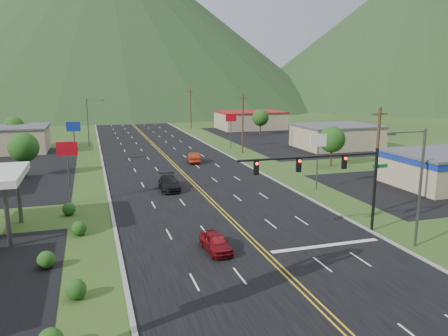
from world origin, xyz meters
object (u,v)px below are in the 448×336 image
object	(u,v)px
streetlight_east	(417,180)
car_red_far	(194,158)
traffic_signal	(333,171)
streetlight_west	(89,119)
car_dark_mid	(169,183)
car_red_near	(216,243)

from	to	relation	value
streetlight_east	car_red_far	xyz separation A→B (m)	(-7.93, 38.37, -4.42)
traffic_signal	streetlight_west	distance (m)	58.88
car_dark_mid	streetlight_east	bearing A→B (deg)	-54.50
streetlight_east	car_red_near	distance (m)	15.57
streetlight_east	car_dark_mid	xyz separation A→B (m)	(-14.52, 22.69, -4.42)
car_red_near	car_dark_mid	world-z (taller)	car_dark_mid
streetlight_west	car_dark_mid	bearing A→B (deg)	-77.40
streetlight_east	streetlight_west	xyz separation A→B (m)	(-22.86, 60.00, 0.00)
streetlight_west	car_dark_mid	world-z (taller)	streetlight_west
streetlight_east	car_red_far	world-z (taller)	streetlight_east
traffic_signal	car_red_near	bearing A→B (deg)	-176.88
streetlight_west	car_red_far	world-z (taller)	streetlight_west
streetlight_west	car_dark_mid	size ratio (longest dim) A/B	1.71
traffic_signal	streetlight_east	xyz separation A→B (m)	(4.70, -4.00, -0.15)
traffic_signal	car_red_near	xyz separation A→B (m)	(-9.81, -0.53, -4.64)
traffic_signal	streetlight_west	xyz separation A→B (m)	(-18.16, 56.00, -0.15)
traffic_signal	streetlight_east	size ratio (longest dim) A/B	1.46
streetlight_east	car_red_near	xyz separation A→B (m)	(-14.50, 3.46, -4.49)
car_red_near	traffic_signal	bearing A→B (deg)	-0.56
traffic_signal	car_red_far	xyz separation A→B (m)	(-3.23, 34.38, -4.57)
traffic_signal	streetlight_west	bearing A→B (deg)	107.97
traffic_signal	car_red_far	world-z (taller)	traffic_signal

